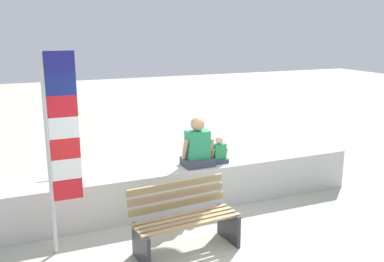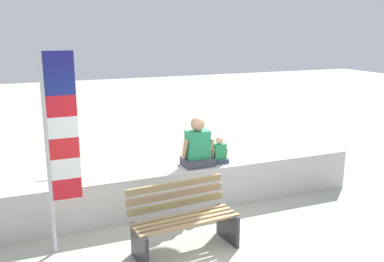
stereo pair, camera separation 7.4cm
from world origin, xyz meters
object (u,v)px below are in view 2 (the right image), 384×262
Objects in this scene: person_adult at (198,147)px; person_child at (219,153)px; park_bench at (183,221)px; flag_banner at (57,139)px.

person_adult is 0.42m from person_child.
park_bench is 3.22× the size of person_child.
person_adult is at bearing -179.93° from person_child.
person_adult is 0.31× the size of flag_banner.
park_bench is 1.94m from flag_banner.
park_bench is at bearing -132.18° from person_child.
park_bench is at bearing -20.83° from flag_banner.
person_adult is 2.39m from flag_banner.
flag_banner reaches higher than park_bench.
flag_banner is at bearing -162.48° from person_adult.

